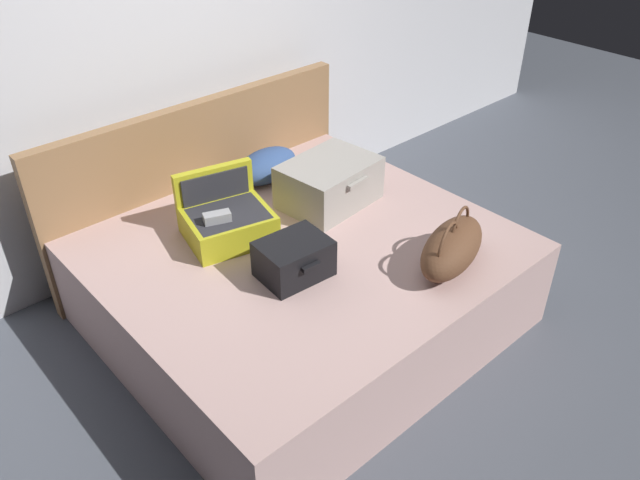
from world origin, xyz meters
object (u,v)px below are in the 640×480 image
at_px(hard_case_small, 294,259).
at_px(hard_case_large, 329,182).
at_px(duffel_bag, 452,247).
at_px(bed, 303,283).
at_px(hard_case_medium, 227,220).
at_px(pillow_near_headboard, 267,166).

bearing_deg(hard_case_small, hard_case_large, 37.81).
bearing_deg(duffel_bag, hard_case_small, 143.77).
bearing_deg(hard_case_small, duffel_bag, -31.93).
xyz_separation_m(bed, duffel_bag, (0.44, -0.65, 0.38)).
bearing_deg(hard_case_medium, bed, -39.44).
bearing_deg(bed, duffel_bag, -55.88).
height_order(duffel_bag, pillow_near_headboard, duffel_bag).
bearing_deg(duffel_bag, hard_case_large, 92.28).
xyz_separation_m(bed, hard_case_small, (-0.21, -0.18, 0.37)).
xyz_separation_m(hard_case_large, duffel_bag, (0.04, -0.88, -0.02)).
bearing_deg(hard_case_medium, pillow_near_headboard, 46.35).
bearing_deg(bed, hard_case_large, 29.52).
height_order(bed, hard_case_medium, hard_case_medium).
xyz_separation_m(duffel_bag, pillow_near_headboard, (-0.14, 1.34, -0.01)).
height_order(hard_case_small, duffel_bag, duffel_bag).
distance_m(hard_case_large, pillow_near_headboard, 0.48).
bearing_deg(hard_case_large, hard_case_medium, 164.96).
height_order(bed, hard_case_small, hard_case_small).
bearing_deg(hard_case_medium, hard_case_small, -71.51).
xyz_separation_m(hard_case_small, pillow_near_headboard, (0.51, 0.87, 0.00)).
height_order(bed, pillow_near_headboard, pillow_near_headboard).
distance_m(bed, hard_case_large, 0.62).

